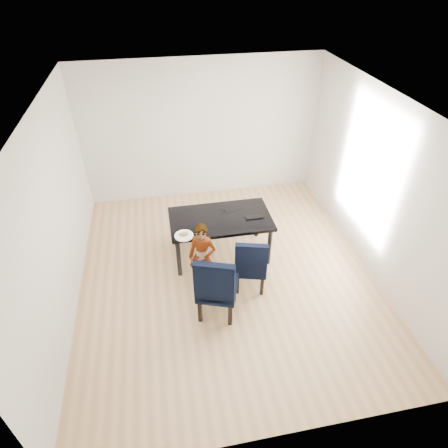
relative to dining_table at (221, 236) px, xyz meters
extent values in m
cube|color=tan|center=(0.00, -0.50, -0.38)|extent=(4.50, 5.00, 0.01)
cube|color=white|center=(0.00, -0.50, 2.33)|extent=(4.50, 5.00, 0.01)
cube|color=silver|center=(0.00, 2.00, 0.98)|extent=(4.50, 0.01, 2.70)
cube|color=white|center=(0.00, -3.00, 0.98)|extent=(4.50, 0.01, 2.70)
cube|color=white|center=(-2.25, -0.50, 0.98)|extent=(0.01, 5.00, 2.70)
cube|color=silver|center=(2.25, -0.50, 0.98)|extent=(0.01, 5.00, 2.70)
cube|color=black|center=(0.00, 0.00, 0.00)|extent=(1.60, 0.90, 0.75)
cube|color=black|center=(-0.26, -1.19, 0.17)|extent=(0.67, 0.69, 1.09)
cube|color=black|center=(0.31, -0.78, 0.10)|extent=(0.56, 0.58, 0.95)
imported|color=orange|center=(-0.39, -0.65, 0.19)|extent=(0.48, 0.41, 1.12)
cylinder|color=white|center=(-0.61, -0.35, 0.38)|extent=(0.37, 0.37, 0.02)
ellipsoid|color=#A97C3C|center=(-0.61, -0.35, 0.42)|extent=(0.15, 0.08, 0.06)
imported|color=black|center=(0.53, -0.04, 0.39)|extent=(0.29, 0.19, 0.02)
torus|color=black|center=(0.10, 0.12, 0.38)|extent=(0.16, 0.16, 0.01)
camera|label=1|loc=(-0.84, -4.69, 3.84)|focal=30.00mm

